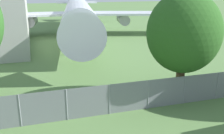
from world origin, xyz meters
name	(u,v)px	position (x,y,z in m)	size (l,w,h in m)	color
perimeter_fence	(148,94)	(0.00, 9.86, 0.96)	(56.07, 0.07, 1.91)	gray
airplane	(78,12)	(0.17, 35.66, 3.77)	(34.41, 42.27, 11.21)	silver
tree_behind_benches	(184,33)	(2.72, 10.73, 4.56)	(4.81, 4.81, 7.23)	brown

